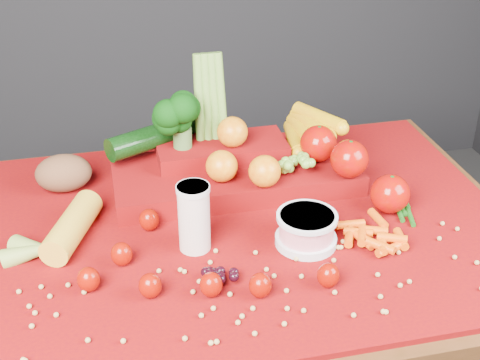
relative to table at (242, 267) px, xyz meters
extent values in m
cube|color=#341F0B|center=(0.00, 0.00, 0.07)|extent=(1.10, 0.80, 0.05)
cube|color=#341F0B|center=(-0.48, 0.33, -0.31)|extent=(0.06, 0.06, 0.70)
cube|color=#341F0B|center=(0.48, 0.33, -0.31)|extent=(0.06, 0.06, 0.70)
cube|color=#720803|center=(0.00, 0.00, 0.10)|extent=(1.05, 0.75, 0.01)
cylinder|color=beige|center=(-0.10, -0.06, 0.17)|extent=(0.06, 0.06, 0.13)
cylinder|color=silver|center=(-0.10, -0.06, 0.23)|extent=(0.06, 0.06, 0.01)
cylinder|color=silver|center=(0.10, -0.09, 0.11)|extent=(0.12, 0.12, 0.02)
cylinder|color=pink|center=(0.10, -0.09, 0.15)|extent=(0.10, 0.10, 0.05)
cylinder|color=silver|center=(0.10, -0.09, 0.17)|extent=(0.11, 0.11, 0.01)
ellipsoid|color=#950904|center=(-0.24, -0.08, 0.13)|extent=(0.04, 0.04, 0.04)
cone|color=#0C4711|center=(-0.24, -0.08, 0.15)|extent=(0.03, 0.03, 0.01)
ellipsoid|color=#950904|center=(-0.30, -0.14, 0.13)|extent=(0.04, 0.04, 0.04)
cone|color=#0C4711|center=(-0.30, -0.14, 0.15)|extent=(0.03, 0.03, 0.01)
ellipsoid|color=#950904|center=(-0.20, -0.18, 0.13)|extent=(0.04, 0.04, 0.04)
cone|color=#0C4711|center=(-0.20, -0.18, 0.15)|extent=(0.03, 0.03, 0.01)
ellipsoid|color=#950904|center=(-0.10, -0.20, 0.13)|extent=(0.04, 0.04, 0.04)
cone|color=#0C4711|center=(-0.10, -0.20, 0.15)|extent=(0.03, 0.03, 0.01)
ellipsoid|color=#950904|center=(-0.02, -0.22, 0.13)|extent=(0.04, 0.04, 0.04)
cone|color=#0C4711|center=(-0.02, -0.22, 0.15)|extent=(0.03, 0.03, 0.01)
ellipsoid|color=#950904|center=(0.10, -0.22, 0.13)|extent=(0.04, 0.04, 0.04)
cone|color=#0C4711|center=(0.10, -0.22, 0.15)|extent=(0.03, 0.03, 0.01)
ellipsoid|color=#950904|center=(-0.18, 0.02, 0.13)|extent=(0.04, 0.04, 0.04)
cone|color=#0C4711|center=(-0.18, 0.02, 0.15)|extent=(0.03, 0.03, 0.01)
cylinder|color=yellow|center=(-0.32, 0.02, 0.13)|extent=(0.12, 0.19, 0.06)
ellipsoid|color=brown|center=(-0.34, 0.21, 0.15)|extent=(0.12, 0.09, 0.08)
cube|color=#720803|center=(0.02, 0.15, 0.13)|extent=(0.52, 0.22, 0.04)
cube|color=#720803|center=(0.00, 0.20, 0.17)|extent=(0.28, 0.12, 0.03)
sphere|color=#960007|center=(0.24, 0.06, 0.19)|extent=(0.08, 0.08, 0.08)
sphere|color=#960007|center=(0.30, -0.02, 0.15)|extent=(0.08, 0.08, 0.08)
sphere|color=#960007|center=(0.20, 0.14, 0.19)|extent=(0.08, 0.08, 0.08)
sphere|color=#BD4E05|center=(-0.02, 0.10, 0.18)|extent=(0.07, 0.07, 0.07)
sphere|color=#BD4E05|center=(0.06, 0.06, 0.18)|extent=(0.07, 0.07, 0.07)
sphere|color=#BD4E05|center=(0.02, 0.18, 0.22)|extent=(0.07, 0.07, 0.07)
cylinder|color=#CFA600|center=(0.17, 0.22, 0.17)|extent=(0.06, 0.15, 0.04)
cylinder|color=#CFA600|center=(0.19, 0.22, 0.18)|extent=(0.04, 0.14, 0.04)
cylinder|color=#CFA600|center=(0.21, 0.22, 0.20)|extent=(0.07, 0.15, 0.04)
cylinder|color=#CFA600|center=(0.23, 0.22, 0.21)|extent=(0.09, 0.14, 0.04)
cylinder|color=#3F662D|center=(-0.08, 0.20, 0.21)|extent=(0.04, 0.04, 0.04)
cylinder|color=olive|center=(-0.04, 0.24, 0.26)|extent=(0.03, 0.06, 0.22)
cylinder|color=olive|center=(-0.02, 0.24, 0.26)|extent=(0.02, 0.06, 0.22)
cylinder|color=olive|center=(-0.01, 0.24, 0.26)|extent=(0.02, 0.06, 0.22)
cylinder|color=olive|center=(0.01, 0.24, 0.26)|extent=(0.03, 0.06, 0.22)
cylinder|color=black|center=(-0.14, 0.24, 0.20)|extent=(0.22, 0.14, 0.05)
camera|label=1|loc=(-0.25, -1.07, 0.84)|focal=50.00mm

